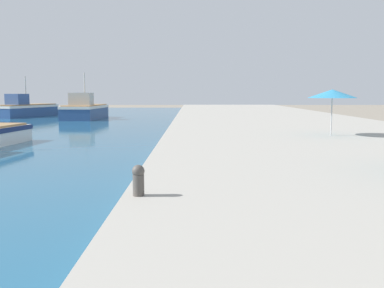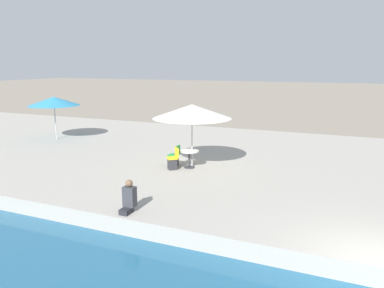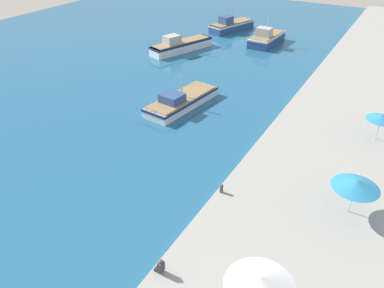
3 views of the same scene
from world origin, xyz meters
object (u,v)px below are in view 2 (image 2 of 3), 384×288
at_px(cafe_umbrella_pink, 192,111).
at_px(person_at_quay, 129,198).
at_px(cafe_chair_left, 174,159).
at_px(cafe_chair_right, 173,162).
at_px(cafe_table, 189,155).
at_px(cafe_umbrella_white, 54,101).

bearing_deg(cafe_umbrella_pink, person_at_quay, -177.34).
distance_m(cafe_chair_left, cafe_chair_right, 0.53).
bearing_deg(cafe_chair_right, person_at_quay, 148.07).
xyz_separation_m(cafe_umbrella_pink, cafe_table, (-0.16, 0.05, -1.85)).
bearing_deg(cafe_umbrella_white, person_at_quay, -127.90).
bearing_deg(cafe_umbrella_white, cafe_chair_right, -108.73).
bearing_deg(cafe_chair_left, cafe_umbrella_white, 74.81).
xyz_separation_m(cafe_umbrella_white, cafe_chair_left, (-2.58, -8.90, -1.89)).
bearing_deg(cafe_chair_right, cafe_table, -90.00).
height_order(cafe_umbrella_white, person_at_quay, cafe_umbrella_white).
height_order(cafe_umbrella_white, cafe_table, cafe_umbrella_white).
xyz_separation_m(cafe_umbrella_pink, cafe_chair_right, (-0.65, 0.59, -2.05)).
relative_size(cafe_umbrella_white, cafe_chair_left, 3.18).
distance_m(cafe_umbrella_white, cafe_table, 10.11).
bearing_deg(cafe_chair_right, cafe_umbrella_pink, -84.46).
bearing_deg(cafe_table, cafe_chair_left, 89.00).
distance_m(cafe_umbrella_pink, cafe_chair_left, 2.20).
height_order(cafe_umbrella_white, cafe_chair_right, cafe_umbrella_white).
distance_m(cafe_table, cafe_chair_right, 0.75).
xyz_separation_m(cafe_umbrella_white, cafe_chair_right, (-3.08, -9.08, -1.89)).
relative_size(cafe_umbrella_pink, cafe_umbrella_white, 1.13).
bearing_deg(cafe_table, cafe_chair_right, 132.12).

